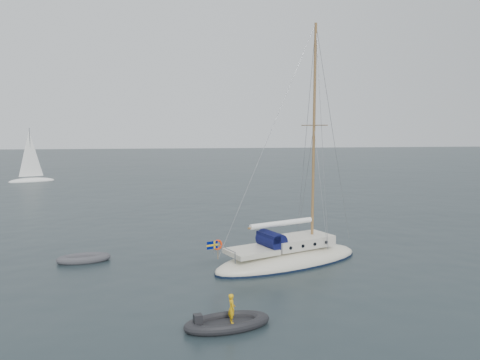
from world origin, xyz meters
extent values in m
plane|color=black|center=(0.00, 0.00, 0.00)|extent=(300.00, 300.00, 0.00)
ellipsoid|color=beige|center=(0.50, 0.01, 0.16)|extent=(9.57, 2.98, 1.60)
cube|color=silver|center=(1.24, 0.01, 1.25)|extent=(3.83, 2.02, 0.58)
cube|color=beige|center=(-2.06, 0.01, 1.08)|extent=(2.55, 2.02, 0.27)
cylinder|color=#0C0F3C|center=(-0.73, 0.01, 1.55)|extent=(1.02, 1.75, 1.02)
cube|color=#0C0F3C|center=(-0.94, 0.01, 1.76)|extent=(0.48, 1.75, 0.43)
cylinder|color=olive|center=(2.20, 0.01, 7.34)|extent=(0.16, 0.16, 12.76)
cylinder|color=olive|center=(2.20, 0.01, 7.98)|extent=(0.05, 2.34, 0.05)
cylinder|color=olive|center=(-0.04, 0.01, 2.39)|extent=(4.47, 0.11, 0.11)
cylinder|color=white|center=(-0.04, 0.01, 2.45)|extent=(4.15, 0.30, 0.30)
cylinder|color=gray|center=(-3.76, 0.01, 1.54)|extent=(0.04, 2.34, 0.04)
torus|color=#FC370A|center=(-3.81, 0.65, 1.54)|extent=(0.57, 0.11, 0.57)
cylinder|color=olive|center=(-4.13, 0.01, 1.44)|extent=(0.03, 0.03, 0.96)
cube|color=#000B5C|center=(-4.45, 0.01, 1.75)|extent=(0.64, 0.02, 0.40)
cube|color=gold|center=(-4.45, 0.01, 1.75)|extent=(0.66, 0.03, 0.10)
cube|color=gold|center=(-4.33, 0.01, 1.75)|extent=(0.10, 0.03, 0.43)
cylinder|color=black|center=(-0.14, 1.03, 1.25)|extent=(0.19, 0.06, 0.19)
cylinder|color=black|center=(-0.14, -1.01, 1.25)|extent=(0.19, 0.06, 0.19)
cylinder|color=black|center=(0.71, 1.03, 1.25)|extent=(0.19, 0.06, 0.19)
cylinder|color=black|center=(0.71, -1.01, 1.25)|extent=(0.19, 0.06, 0.19)
cylinder|color=black|center=(1.56, 1.03, 1.25)|extent=(0.19, 0.06, 0.19)
cylinder|color=black|center=(1.56, -1.01, 1.25)|extent=(0.19, 0.06, 0.19)
cylinder|color=black|center=(2.41, 1.03, 1.25)|extent=(0.19, 0.06, 0.19)
cylinder|color=black|center=(2.41, -1.01, 1.25)|extent=(0.19, 0.06, 0.19)
cube|color=#46454A|center=(-11.35, 2.03, 0.13)|extent=(1.87, 0.77, 0.11)
cube|color=black|center=(-3.94, -8.09, 0.13)|extent=(2.20, 0.92, 0.11)
cube|color=black|center=(-5.13, -8.09, 0.41)|extent=(0.32, 0.32, 0.55)
imported|color=#EAAA0F|center=(-3.76, -8.09, 0.76)|extent=(0.32, 0.46, 1.18)
ellipsoid|color=white|center=(-26.84, 45.16, 0.05)|extent=(6.18, 2.06, 1.03)
cylinder|color=gray|center=(-26.84, 45.16, 4.12)|extent=(0.10, 0.10, 7.21)
cone|color=white|center=(-26.89, 45.16, 4.12)|extent=(3.29, 3.29, 6.69)
camera|label=1|loc=(-5.80, -25.69, 7.87)|focal=35.00mm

